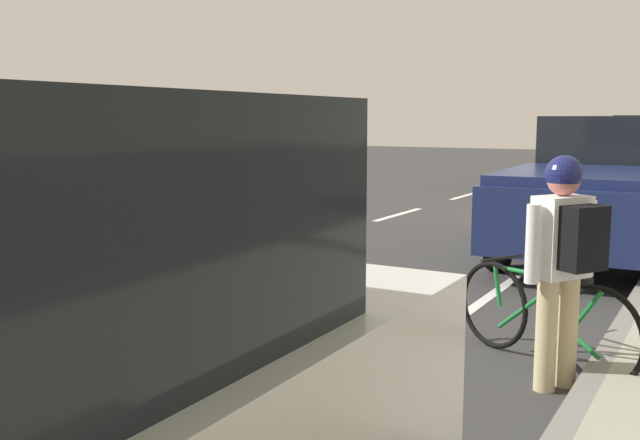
{
  "coord_description": "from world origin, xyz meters",
  "views": [
    {
      "loc": [
        2.83,
        -14.62,
        1.92
      ],
      "look_at": [
        0.44,
        -10.46,
        1.25
      ],
      "focal_mm": 40.68,
      "sensor_mm": 36.0,
      "label": 1
    }
  ],
  "objects": [
    {
      "name": "parked_pickup_dark_blue_second",
      "position": [
        1.12,
        -3.84,
        0.9
      ],
      "size": [
        2.16,
        5.36,
        1.95
      ],
      "color": "navy",
      "rests_on": "ground"
    },
    {
      "name": "ground",
      "position": [
        0.0,
        0.0,
        0.0
      ],
      "size": [
        61.6,
        61.6,
        0.0
      ],
      "primitive_type": "plane",
      "color": "#343434"
    },
    {
      "name": "bicycle_at_curb",
      "position": [
        1.61,
        -9.01,
        0.39
      ],
      "size": [
        1.6,
        0.86,
        0.79
      ],
      "color": "black",
      "rests_on": "ground"
    },
    {
      "name": "cyclist_with_backpack",
      "position": [
        1.83,
        -9.47,
        1.01
      ],
      "size": [
        0.52,
        0.55,
        1.67
      ],
      "color": "#C6B284",
      "rests_on": "ground"
    },
    {
      "name": "lane_stripe_bike_edge",
      "position": [
        0.6,
        0.0,
        0.0
      ],
      "size": [
        0.12,
        38.5,
        0.01
      ],
      "primitive_type": "cube",
      "color": "white",
      "rests_on": "ground"
    },
    {
      "name": "lane_stripe_centre",
      "position": [
        -2.99,
        -1.35,
        0.0
      ],
      "size": [
        0.14,
        35.8,
        0.01
      ],
      "color": "white",
      "rests_on": "ground"
    }
  ]
}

